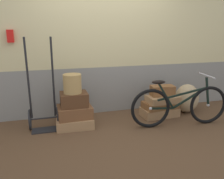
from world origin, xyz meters
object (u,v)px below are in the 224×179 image
Objects in this scene: suitcase_0 at (75,122)px; suitcase_2 at (74,99)px; luggage_trolley at (43,110)px; burlap_sack at (187,98)px; bicycle at (180,106)px; suitcase_1 at (75,112)px; wicker_basket at (72,84)px; suitcase_6 at (162,91)px; suitcase_5 at (163,99)px; suitcase_3 at (159,112)px; suitcase_4 at (160,105)px.

suitcase_2 reaches higher than suitcase_0.
luggage_trolley reaches higher than burlap_sack.
suitcase_0 is at bearing 165.63° from bicycle.
wicker_basket reaches higher than suitcase_1.
suitcase_2 is at bearing 164.66° from bicycle.
luggage_trolley reaches higher than suitcase_6.
bicycle is (1.66, -0.45, -0.11)m from suitcase_2.
suitcase_5 is 2.06m from luggage_trolley.
suitcase_6 is at bearing 100.00° from bicycle.
suitcase_0 is 0.41× the size of luggage_trolley.
suitcase_2 is 0.78× the size of suitcase_5.
bicycle is at bearing -12.93° from luggage_trolley.
suitcase_3 is at bearing 102.67° from bicycle.
bicycle is (-0.48, -0.53, 0.07)m from burlap_sack.
suitcase_0 is at bearing -177.22° from burlap_sack.
luggage_trolley is (-2.04, 0.01, 0.23)m from suitcase_3.
luggage_trolley is 2.63m from burlap_sack.
wicker_basket is at bearing 164.98° from bicycle.
suitcase_0 is at bearing -66.86° from wicker_basket.
bicycle is at bearing -79.86° from suitcase_3.
luggage_trolley reaches higher than bicycle.
suitcase_2 is at bearing 174.03° from suitcase_4.
burlap_sack is at bearing 2.66° from suitcase_2.
suitcase_4 is (0.01, -0.00, 0.14)m from suitcase_3.
bicycle is at bearing -16.30° from suitcase_1.
wicker_basket is (-1.56, -0.03, 0.64)m from suitcase_3.
wicker_basket is at bearing 177.12° from suitcase_5.
luggage_trolley reaches higher than wicker_basket.
suitcase_1 is 1.30× the size of suitcase_6.
suitcase_3 is 1.21× the size of burlap_sack.
suitcase_1 is at bearing -86.29° from suitcase_2.
burlap_sack is (2.15, 0.10, 0.19)m from suitcase_0.
suitcase_0 is 1.74m from bicycle.
wicker_basket reaches higher than suitcase_0.
suitcase_2 is at bearing 79.98° from suitcase_0.
suitcase_2 is (0.01, 0.03, 0.38)m from suitcase_0.
suitcase_0 is 1.06× the size of suitcase_5.
bicycle is at bearing -11.52° from suitcase_0.
suitcase_1 is 0.37× the size of luggage_trolley.
suitcase_6 reaches higher than suitcase_5.
suitcase_2 is 1.58m from suitcase_5.
suitcase_6 is at bearing -0.74° from suitcase_1.
suitcase_6 is 1.36× the size of wicker_basket.
bicycle is at bearing -73.37° from suitcase_6.
bicycle is at bearing -80.77° from suitcase_5.
suitcase_6 is at bearing 0.34° from wicker_basket.
wicker_basket reaches higher than suitcase_5.
suitcase_2 is 1.57m from suitcase_4.
burlap_sack is (0.57, 0.11, -0.06)m from suitcase_5.
suitcase_2 reaches higher than suitcase_3.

